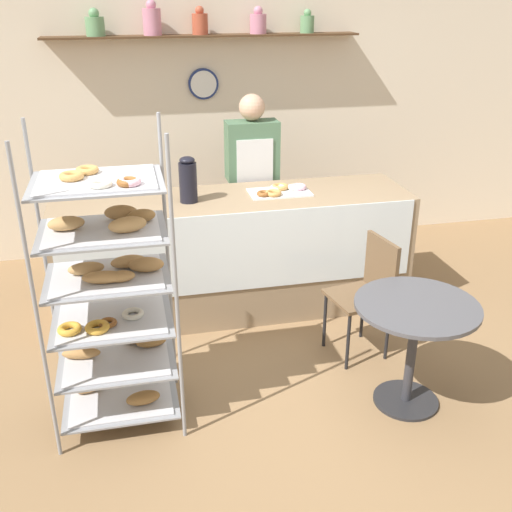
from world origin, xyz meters
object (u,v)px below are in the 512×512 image
person_worker (252,182)px  donut_tray_counter (281,190)px  cafe_table (414,329)px  cafe_chair (369,285)px  coffee_carafe (188,180)px  pastry_rack (111,293)px

person_worker → donut_tray_counter: person_worker is taller
cafe_table → donut_tray_counter: donut_tray_counter is taller
cafe_chair → coffee_carafe: 1.53m
pastry_rack → person_worker: bearing=55.6°
cafe_table → coffee_carafe: coffee_carafe is taller
donut_tray_counter → person_worker: bearing=103.8°
person_worker → coffee_carafe: size_ratio=4.76×
cafe_chair → coffee_carafe: size_ratio=2.50×
cafe_chair → donut_tray_counter: 1.07m
person_worker → donut_tray_counter: 0.52m
coffee_carafe → donut_tray_counter: coffee_carafe is taller
donut_tray_counter → pastry_rack: bearing=-136.7°
pastry_rack → cafe_table: 1.82m
coffee_carafe → donut_tray_counter: 0.75m
cafe_chair → donut_tray_counter: donut_tray_counter is taller
cafe_chair → donut_tray_counter: (-0.42, 0.87, 0.45)m
pastry_rack → cafe_table: (1.77, -0.26, -0.32)m
cafe_chair → coffee_carafe: bearing=-136.2°
donut_tray_counter → coffee_carafe: bearing=-175.6°
cafe_chair → coffee_carafe: coffee_carafe is taller
cafe_table → coffee_carafe: bearing=129.3°
cafe_table → cafe_chair: 0.63m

